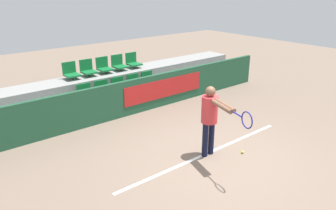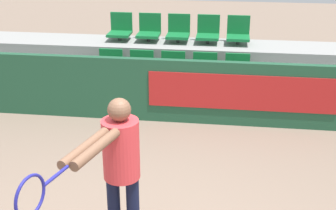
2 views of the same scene
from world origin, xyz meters
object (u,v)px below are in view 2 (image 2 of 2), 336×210
at_px(stadium_chair_3, 204,71).
at_px(stadium_chair_5, 120,29).
at_px(stadium_chair_2, 172,70).
at_px(stadium_chair_4, 237,73).
at_px(stadium_chair_1, 141,69).
at_px(stadium_chair_8, 208,32).
at_px(stadium_chair_6, 149,30).
at_px(tennis_player, 118,161).
at_px(stadium_chair_7, 178,31).
at_px(stadium_chair_0, 110,67).
at_px(stadium_chair_9, 238,33).

xyz_separation_m(stadium_chair_3, stadium_chair_5, (-1.66, 0.91, 0.47)).
xyz_separation_m(stadium_chair_2, stadium_chair_4, (1.11, 0.00, 0.00)).
xyz_separation_m(stadium_chair_1, stadium_chair_8, (1.11, 0.91, 0.47)).
distance_m(stadium_chair_1, stadium_chair_5, 1.16).
relative_size(stadium_chair_6, tennis_player, 0.31).
relative_size(stadium_chair_2, stadium_chair_6, 1.00).
distance_m(stadium_chair_1, stadium_chair_7, 1.16).
xyz_separation_m(stadium_chair_0, stadium_chair_1, (0.55, 0.00, 0.00)).
relative_size(stadium_chair_5, stadium_chair_6, 1.00).
height_order(stadium_chair_4, stadium_chair_8, stadium_chair_8).
bearing_deg(stadium_chair_3, stadium_chair_5, 151.40).
bearing_deg(tennis_player, stadium_chair_0, 121.04).
relative_size(stadium_chair_5, stadium_chair_7, 1.00).
height_order(stadium_chair_3, stadium_chair_5, stadium_chair_5).
height_order(stadium_chair_1, stadium_chair_7, stadium_chair_7).
bearing_deg(tennis_player, stadium_chair_1, 113.15).
relative_size(stadium_chair_8, stadium_chair_9, 1.00).
height_order(stadium_chair_5, stadium_chair_6, same).
distance_m(stadium_chair_1, stadium_chair_4, 1.66).
height_order(stadium_chair_2, stadium_chair_3, same).
xyz_separation_m(stadium_chair_2, stadium_chair_5, (-1.11, 0.91, 0.47)).
relative_size(stadium_chair_0, stadium_chair_9, 1.00).
bearing_deg(stadium_chair_5, stadium_chair_8, 0.00).
xyz_separation_m(stadium_chair_5, stadium_chair_6, (0.55, 0.00, 0.00)).
xyz_separation_m(stadium_chair_1, stadium_chair_5, (-0.55, 0.91, 0.47)).
relative_size(stadium_chair_8, tennis_player, 0.31).
distance_m(stadium_chair_6, tennis_player, 4.80).
height_order(stadium_chair_6, stadium_chair_7, same).
xyz_separation_m(stadium_chair_3, stadium_chair_7, (-0.55, 0.91, 0.47)).
height_order(stadium_chair_2, stadium_chair_5, stadium_chair_5).
relative_size(stadium_chair_4, tennis_player, 0.31).
distance_m(stadium_chair_4, tennis_player, 4.05).
height_order(stadium_chair_5, stadium_chair_7, same).
bearing_deg(stadium_chair_8, stadium_chair_6, 180.00).
distance_m(stadium_chair_4, stadium_chair_6, 1.95).
distance_m(stadium_chair_3, stadium_chair_7, 1.16).
xyz_separation_m(stadium_chair_3, stadium_chair_8, (0.00, 0.91, 0.47)).
bearing_deg(tennis_player, stadium_chair_4, 89.01).
relative_size(stadium_chair_1, stadium_chair_3, 1.00).
height_order(stadium_chair_7, stadium_chair_8, same).
distance_m(stadium_chair_2, stadium_chair_3, 0.55).
bearing_deg(stadium_chair_0, stadium_chair_8, 28.60).
bearing_deg(tennis_player, stadium_chair_2, 104.97).
bearing_deg(stadium_chair_1, stadium_chair_2, 0.00).
height_order(stadium_chair_0, stadium_chair_9, stadium_chair_9).
xyz_separation_m(stadium_chair_5, stadium_chair_7, (1.11, 0.00, 0.00)).
relative_size(stadium_chair_4, stadium_chair_9, 1.00).
xyz_separation_m(stadium_chair_2, tennis_player, (-0.05, -3.87, 0.35)).
distance_m(stadium_chair_3, stadium_chair_8, 1.02).
relative_size(stadium_chair_0, stadium_chair_4, 1.00).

